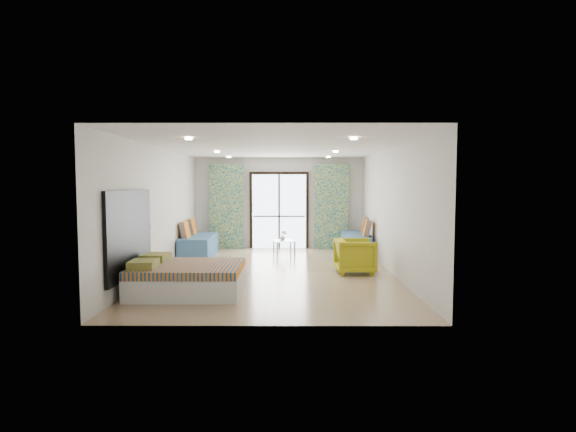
{
  "coord_description": "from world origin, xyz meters",
  "views": [
    {
      "loc": [
        0.32,
        -9.66,
        1.9
      ],
      "look_at": [
        0.28,
        1.01,
        1.15
      ],
      "focal_mm": 28.0,
      "sensor_mm": 36.0,
      "label": 1
    }
  ],
  "objects_px": {
    "coffee_table": "(284,242)",
    "armchair": "(355,254)",
    "daybed_left": "(198,245)",
    "daybed_right": "(356,243)",
    "bed": "(187,278)"
  },
  "relations": [
    {
      "from": "daybed_right",
      "to": "coffee_table",
      "type": "xyz_separation_m",
      "value": [
        -1.96,
        0.19,
        0.02
      ]
    },
    {
      "from": "daybed_left",
      "to": "armchair",
      "type": "distance_m",
      "value": 4.49
    },
    {
      "from": "bed",
      "to": "coffee_table",
      "type": "xyz_separation_m",
      "value": [
        1.64,
        4.55,
        0.06
      ]
    },
    {
      "from": "coffee_table",
      "to": "armchair",
      "type": "height_order",
      "value": "armchair"
    },
    {
      "from": "coffee_table",
      "to": "bed",
      "type": "bearing_deg",
      "value": -109.78
    },
    {
      "from": "bed",
      "to": "armchair",
      "type": "bearing_deg",
      "value": 29.21
    },
    {
      "from": "daybed_left",
      "to": "coffee_table",
      "type": "bearing_deg",
      "value": 9.32
    },
    {
      "from": "daybed_left",
      "to": "daybed_right",
      "type": "bearing_deg",
      "value": 1.87
    },
    {
      "from": "daybed_left",
      "to": "armchair",
      "type": "bearing_deg",
      "value": -32.67
    },
    {
      "from": "daybed_right",
      "to": "armchair",
      "type": "distance_m",
      "value": 2.61
    },
    {
      "from": "bed",
      "to": "daybed_left",
      "type": "distance_m",
      "value": 4.17
    },
    {
      "from": "daybed_right",
      "to": "bed",
      "type": "bearing_deg",
      "value": -123.31
    },
    {
      "from": "bed",
      "to": "coffee_table",
      "type": "bearing_deg",
      "value": 70.22
    },
    {
      "from": "daybed_left",
      "to": "armchair",
      "type": "xyz_separation_m",
      "value": [
        3.83,
        -2.34,
        0.11
      ]
    },
    {
      "from": "bed",
      "to": "daybed_right",
      "type": "height_order",
      "value": "daybed_right"
    }
  ]
}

